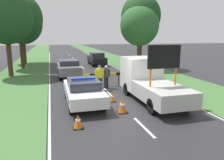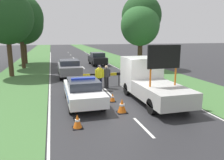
{
  "view_description": "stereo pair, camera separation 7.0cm",
  "coord_description": "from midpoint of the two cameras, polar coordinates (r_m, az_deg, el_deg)",
  "views": [
    {
      "loc": [
        -3.52,
        -10.94,
        3.69
      ],
      "look_at": [
        -0.1,
        1.25,
        1.1
      ],
      "focal_mm": 35.0,
      "sensor_mm": 36.0,
      "label": 1
    },
    {
      "loc": [
        -3.45,
        -10.95,
        3.69
      ],
      "look_at": [
        -0.1,
        1.25,
        1.1
      ],
      "focal_mm": 35.0,
      "sensor_mm": 36.0,
      "label": 2
    }
  ],
  "objects": [
    {
      "name": "lane_markings",
      "position": [
        23.38,
        -6.91,
        2.42
      ],
      "size": [
        7.56,
        55.86,
        0.01
      ],
      "color": "silver",
      "rests_on": "ground"
    },
    {
      "name": "roadside_tree_far_left",
      "position": [
        21.74,
        -26.11,
        14.62
      ],
      "size": [
        4.57,
        4.57,
        7.7
      ],
      "color": "#42301E",
      "rests_on": "ground"
    },
    {
      "name": "roadside_tree_mid_right",
      "position": [
        25.29,
        7.45,
        16.21
      ],
      "size": [
        4.37,
        4.37,
        8.1
      ],
      "color": "#42301E",
      "rests_on": "ground"
    },
    {
      "name": "police_officer",
      "position": [
        14.87,
        -3.45,
        1.23
      ],
      "size": [
        0.62,
        0.39,
        1.73
      ],
      "rotation": [
        0.0,
        0.0,
        3.52
      ],
      "color": "#191E38",
      "rests_on": "ground"
    },
    {
      "name": "roadside_tree_mid_left",
      "position": [
        26.7,
        -23.16,
        14.67
      ],
      "size": [
        4.98,
        4.98,
        8.19
      ],
      "color": "#42301E",
      "rests_on": "ground"
    },
    {
      "name": "road_barrier",
      "position": [
        15.94,
        -2.45,
        1.17
      ],
      "size": [
        2.97,
        0.08,
        0.99
      ],
      "rotation": [
        0.0,
        0.0,
        -0.05
      ],
      "color": "black",
      "rests_on": "ground"
    },
    {
      "name": "traffic_cone_behind_barrier",
      "position": [
        12.4,
        0.01,
        -4.6
      ],
      "size": [
        0.35,
        0.35,
        0.48
      ],
      "color": "black",
      "rests_on": "ground"
    },
    {
      "name": "queued_car_sedan_black",
      "position": [
        27.84,
        -4.07,
        5.61
      ],
      "size": [
        1.75,
        4.21,
        1.58
      ],
      "rotation": [
        0.0,
        0.0,
        3.14
      ],
      "color": "black",
      "rests_on": "ground"
    },
    {
      "name": "roadside_tree_near_right",
      "position": [
        31.18,
        -22.49,
        13.46
      ],
      "size": [
        5.07,
        5.07,
        7.86
      ],
      "color": "#42301E",
      "rests_on": "ground"
    },
    {
      "name": "ground_plane",
      "position": [
        12.07,
        1.91,
        -6.25
      ],
      "size": [
        160.0,
        160.0,
        0.0
      ],
      "primitive_type": "plane",
      "color": "#28282B"
    },
    {
      "name": "queued_car_suv_grey",
      "position": [
        20.27,
        -11.34,
        3.17
      ],
      "size": [
        1.88,
        4.54,
        1.53
      ],
      "rotation": [
        0.0,
        0.0,
        3.14
      ],
      "color": "slate",
      "rests_on": "ground"
    },
    {
      "name": "grass_verge_right",
      "position": [
        32.63,
        1.67,
        5.1
      ],
      "size": [
        4.7,
        120.0,
        0.03
      ],
      "color": "#427038",
      "rests_on": "ground"
    },
    {
      "name": "pedestrian_civilian",
      "position": [
        15.39,
        -1.67,
        1.35
      ],
      "size": [
        0.59,
        0.37,
        1.64
      ],
      "rotation": [
        0.0,
        0.0,
        0.22
      ],
      "color": "#232326",
      "rests_on": "ground"
    },
    {
      "name": "work_truck",
      "position": [
        12.88,
        9.46,
        -0.06
      ],
      "size": [
        2.08,
        5.69,
        3.24
      ],
      "rotation": [
        0.0,
        0.0,
        3.09
      ],
      "color": "white",
      "rests_on": "ground"
    },
    {
      "name": "police_car",
      "position": [
        12.04,
        -7.7,
        -2.76
      ],
      "size": [
        1.82,
        4.72,
        1.47
      ],
      "rotation": [
        0.0,
        0.0,
        0.08
      ],
      "color": "white",
      "rests_on": "ground"
    },
    {
      "name": "traffic_cone_near_police",
      "position": [
        16.68,
        3.21,
        -0.09
      ],
      "size": [
        0.48,
        0.48,
        0.66
      ],
      "color": "black",
      "rests_on": "ground"
    },
    {
      "name": "traffic_cone_centre_front",
      "position": [
        9.07,
        -9.1,
        -10.64
      ],
      "size": [
        0.42,
        0.42,
        0.58
      ],
      "color": "black",
      "rests_on": "ground"
    },
    {
      "name": "grass_verge_left",
      "position": [
        31.28,
        -20.55,
        4.09
      ],
      "size": [
        4.7,
        120.0,
        0.03
      ],
      "color": "#427038",
      "rests_on": "ground"
    },
    {
      "name": "roadside_tree_near_left",
      "position": [
        24.28,
        7.11,
        13.93
      ],
      "size": [
        4.15,
        4.15,
        6.93
      ],
      "color": "#42301E",
      "rests_on": "ground"
    },
    {
      "name": "traffic_cone_near_truck",
      "position": [
        10.66,
        2.5,
        -6.75
      ],
      "size": [
        0.5,
        0.5,
        0.69
      ],
      "color": "black",
      "rests_on": "ground"
    }
  ]
}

